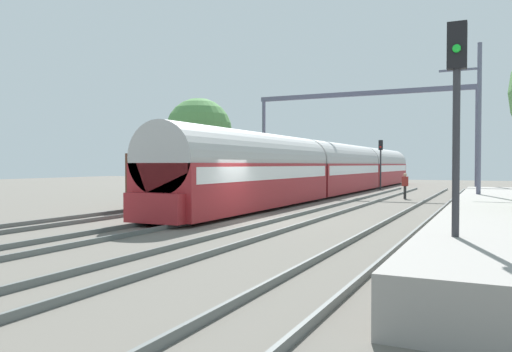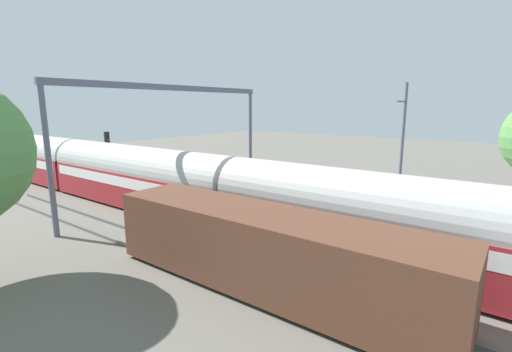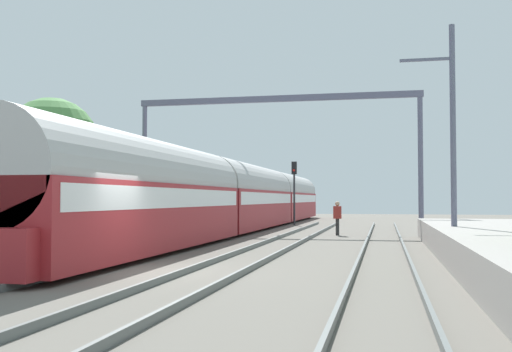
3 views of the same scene
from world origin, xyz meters
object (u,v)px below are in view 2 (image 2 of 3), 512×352
at_px(freight_car, 267,251).
at_px(catenary_gantry, 175,115).
at_px(passenger_train, 139,177).
at_px(person_crossing, 250,185).
at_px(railway_signal_far, 108,152).

relative_size(freight_car, catenary_gantry, 0.78).
relative_size(passenger_train, freight_car, 3.78).
relative_size(freight_car, person_crossing, 7.51).
height_order(person_crossing, railway_signal_far, railway_signal_far).
height_order(passenger_train, freight_car, passenger_train).
distance_m(railway_signal_far, catenary_gantry, 8.60).
distance_m(passenger_train, catenary_gantry, 4.67).
distance_m(person_crossing, catenary_gantry, 7.00).
relative_size(person_crossing, catenary_gantry, 0.10).
bearing_deg(railway_signal_far, catenary_gantry, -89.16).
height_order(freight_car, railway_signal_far, railway_signal_far).
bearing_deg(freight_car, catenary_gantry, 62.27).
xyz_separation_m(person_crossing, railway_signal_far, (-3.90, 11.35, 1.88)).
relative_size(passenger_train, railway_signal_far, 10.91).
bearing_deg(person_crossing, catenary_gantry, 140.18).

